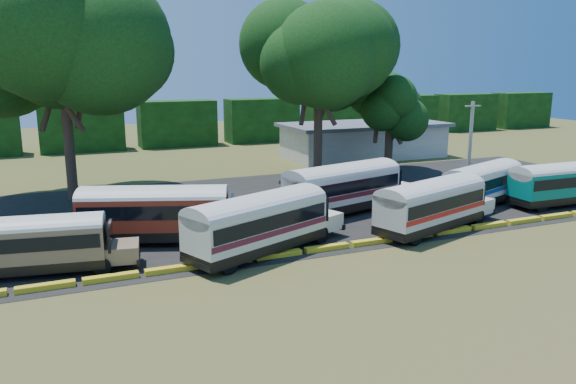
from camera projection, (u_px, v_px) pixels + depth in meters
name	position (u px, v px, depth m)	size (l,w,h in m)	color
ground	(358.00, 252.00, 32.13)	(160.00, 160.00, 0.00)	#40511B
asphalt_strip	(291.00, 204.00, 43.29)	(64.00, 24.00, 0.02)	black
curb	(349.00, 245.00, 33.00)	(53.70, 0.45, 0.30)	yellow
terminal_building	(364.00, 140.00, 65.50)	(19.00, 9.00, 4.00)	beige
treeline_backdrop	(177.00, 123.00, 74.59)	(130.00, 4.00, 6.00)	black
bus_beige	(31.00, 241.00, 28.37)	(9.57, 3.75, 3.07)	black
bus_red	(159.00, 210.00, 33.48)	(10.90, 6.07, 3.50)	black
bus_cream_west	(261.00, 220.00, 31.40)	(10.82, 6.52, 3.50)	black
bus_cream_east	(345.00, 185.00, 40.31)	(11.40, 5.47, 3.64)	black
bus_white_red	(433.00, 202.00, 35.84)	(10.57, 5.57, 3.38)	black
bus_white_blue	(484.00, 182.00, 42.72)	(10.00, 5.76, 3.22)	black
bus_teal	(563.00, 181.00, 42.63)	(10.06, 2.71, 3.29)	black
tree_west	(60.00, 41.00, 42.18)	(14.08, 14.08, 17.49)	#3B261D
tree_center	(319.00, 54.00, 50.75)	(11.82, 11.82, 15.86)	#3B261D
tree_east	(390.00, 104.00, 55.52)	(6.35, 6.35, 9.15)	#3B261D
utility_pole	(470.00, 145.00, 47.97)	(1.60, 0.30, 7.54)	gray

